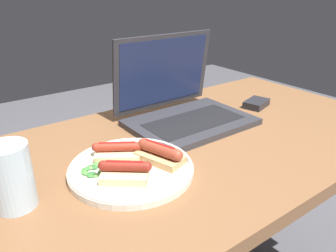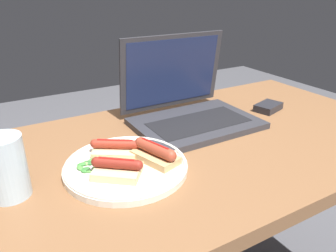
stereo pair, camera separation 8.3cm
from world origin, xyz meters
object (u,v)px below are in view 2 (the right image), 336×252
laptop (189,108)px  external_drive (268,107)px  plate (126,166)px  drinking_glass (6,167)px

laptop → external_drive: size_ratio=3.31×
plate → drinking_glass: (-0.24, 0.03, 0.05)m
plate → external_drive: (0.57, 0.12, 0.00)m
laptop → plate: bearing=-149.3°
drinking_glass → external_drive: bearing=6.3°
drinking_glass → external_drive: (0.81, 0.09, -0.05)m
external_drive → laptop: bearing=153.4°
plate → drinking_glass: drinking_glass is taller
laptop → external_drive: laptop is taller
external_drive → drinking_glass: bearing=170.0°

